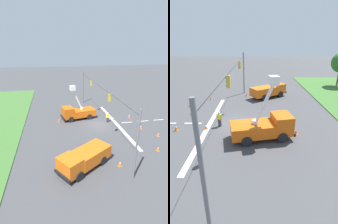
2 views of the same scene
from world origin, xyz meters
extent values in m
plane|color=#424244|center=(0.00, 0.00, 0.00)|extent=(200.00, 200.00, 0.00)
cube|color=silver|center=(0.00, -3.21, 0.00)|extent=(17.60, 0.50, 0.01)
cube|color=silver|center=(0.00, -5.21, 0.00)|extent=(0.20, 2.00, 0.01)
cylinder|color=slate|center=(-13.00, 0.00, 3.60)|extent=(0.20, 0.20, 7.20)
cylinder|color=slate|center=(13.00, 0.00, 3.60)|extent=(0.20, 0.20, 7.20)
cylinder|color=black|center=(0.00, 0.00, 6.60)|extent=(26.00, 0.03, 0.03)
cylinder|color=black|center=(-5.02, 0.00, 6.55)|extent=(0.02, 0.02, 0.10)
cube|color=gold|center=(-5.02, 0.00, 6.02)|extent=(0.32, 0.28, 0.96)
cylinder|color=red|center=(-5.02, -0.16, 6.34)|extent=(0.16, 0.05, 0.16)
cylinder|color=black|center=(-5.02, -0.16, 6.02)|extent=(0.16, 0.05, 0.16)
cylinder|color=black|center=(-5.02, -0.16, 5.70)|extent=(0.16, 0.05, 0.16)
cylinder|color=black|center=(5.14, 0.00, 6.55)|extent=(0.02, 0.02, 0.10)
cube|color=gold|center=(5.14, 0.00, 6.02)|extent=(0.32, 0.28, 0.96)
cylinder|color=black|center=(5.14, -0.16, 6.34)|extent=(0.16, 0.05, 0.16)
cylinder|color=black|center=(5.14, -0.16, 6.02)|extent=(0.16, 0.05, 0.16)
cylinder|color=red|center=(5.14, -0.16, 5.70)|extent=(0.16, 0.05, 0.16)
cylinder|color=brown|center=(-18.63, 19.57, 1.56)|extent=(0.34, 0.34, 3.13)
cube|color=#D6560F|center=(3.54, 1.79, 1.09)|extent=(3.17, 4.49, 1.17)
cube|color=#D6560F|center=(2.96, 4.65, 1.43)|extent=(2.61, 2.18, 1.86)
cube|color=#1E2838|center=(2.83, 5.25, 1.75)|extent=(2.02, 0.50, 0.84)
cube|color=black|center=(2.77, 5.59, 0.65)|extent=(2.39, 0.63, 0.30)
cylinder|color=black|center=(1.92, 4.20, 0.50)|extent=(0.47, 1.04, 1.00)
cylinder|color=black|center=(4.08, 4.64, 0.50)|extent=(0.47, 1.04, 1.00)
cylinder|color=black|center=(2.60, 0.85, 0.50)|extent=(0.47, 1.04, 1.00)
cylinder|color=black|center=(4.76, 1.29, 0.50)|extent=(0.47, 1.04, 1.00)
cylinder|color=silver|center=(3.48, 2.07, 1.85)|extent=(0.60, 0.60, 0.36)
cube|color=white|center=(3.31, 2.88, 3.56)|extent=(0.61, 1.88, 3.87)
cube|color=white|center=(3.15, 3.69, 5.70)|extent=(1.04, 0.96, 0.80)
cube|color=orange|center=(-9.87, 3.49, 1.19)|extent=(4.30, 4.82, 1.37)
cube|color=orange|center=(-11.56, 6.00, 1.31)|extent=(2.87, 2.76, 1.62)
cube|color=#1E2838|center=(-11.92, 6.53, 1.59)|extent=(1.70, 1.19, 0.73)
cube|color=black|center=(-12.11, 6.82, 0.65)|extent=(2.03, 1.44, 0.30)
cylinder|color=black|center=(-12.32, 5.20, 0.50)|extent=(0.79, 0.99, 1.00)
cylinder|color=black|center=(-10.53, 6.40, 0.50)|extent=(0.79, 0.99, 1.00)
cylinder|color=black|center=(-10.34, 2.26, 0.50)|extent=(0.79, 0.99, 1.00)
cylinder|color=black|center=(-8.56, 3.46, 0.50)|extent=(0.79, 0.99, 1.00)
cylinder|color=#383842|center=(0.70, -2.02, 0.42)|extent=(0.18, 0.18, 0.85)
cylinder|color=#383842|center=(0.71, -1.82, 0.42)|extent=(0.18, 0.18, 0.85)
cube|color=yellow|center=(0.71, -1.92, 1.15)|extent=(0.27, 0.42, 0.60)
cube|color=silver|center=(0.71, -1.92, 1.15)|extent=(0.11, 0.42, 0.62)
cylinder|color=yellow|center=(0.69, -2.19, 1.18)|extent=(0.11, 0.11, 0.55)
cylinder|color=yellow|center=(0.73, -1.65, 1.18)|extent=(0.11, 0.11, 0.55)
sphere|color=tan|center=(0.71, -1.92, 1.58)|extent=(0.22, 0.22, 0.22)
sphere|color=white|center=(0.71, -1.92, 1.64)|extent=(0.26, 0.26, 0.26)
cube|color=orange|center=(1.43, -3.29, 0.01)|extent=(0.36, 0.36, 0.03)
cone|color=orange|center=(1.43, -3.29, 0.32)|extent=(0.24, 0.24, 0.59)
cylinder|color=white|center=(1.43, -3.29, 0.35)|extent=(0.15, 0.15, 0.11)
cube|color=orange|center=(-2.81, -6.25, 0.01)|extent=(0.36, 0.36, 0.03)
cone|color=orange|center=(-2.81, -6.25, 0.36)|extent=(0.26, 0.26, 0.66)
cylinder|color=white|center=(-2.81, -6.25, 0.39)|extent=(0.16, 0.16, 0.12)
cube|color=orange|center=(1.82, -6.42, 0.01)|extent=(0.36, 0.36, 0.03)
cone|color=orange|center=(1.82, -6.42, 0.40)|extent=(0.29, 0.29, 0.73)
cylinder|color=white|center=(1.82, -6.42, 0.43)|extent=(0.18, 0.18, 0.13)
cube|color=orange|center=(2.53, 6.25, 0.01)|extent=(0.36, 0.36, 0.03)
cone|color=orange|center=(2.53, 6.25, 0.33)|extent=(0.24, 0.24, 0.60)
cylinder|color=white|center=(2.53, 6.25, 0.36)|extent=(0.15, 0.15, 0.11)
cube|color=orange|center=(-10.98, 0.51, 0.01)|extent=(0.36, 0.36, 0.03)
cone|color=orange|center=(-10.98, 0.51, 0.34)|extent=(0.25, 0.25, 0.61)
cylinder|color=white|center=(-10.98, 0.51, 0.37)|extent=(0.15, 0.15, 0.11)
cube|color=orange|center=(-9.05, -5.24, 0.01)|extent=(0.36, 0.36, 0.03)
cone|color=orange|center=(-9.05, -5.24, 0.33)|extent=(0.24, 0.24, 0.61)
cylinder|color=white|center=(-9.05, -5.24, 0.36)|extent=(0.15, 0.15, 0.11)
cube|color=orange|center=(-5.55, -7.54, 0.01)|extent=(0.36, 0.36, 0.03)
cone|color=orange|center=(-5.55, -7.54, 0.32)|extent=(0.23, 0.23, 0.58)
cylinder|color=white|center=(-5.55, -7.54, 0.35)|extent=(0.14, 0.14, 0.10)
camera|label=1|loc=(-25.68, 7.35, 12.01)|focal=28.00mm
camera|label=2|loc=(18.39, 2.05, 8.87)|focal=28.00mm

